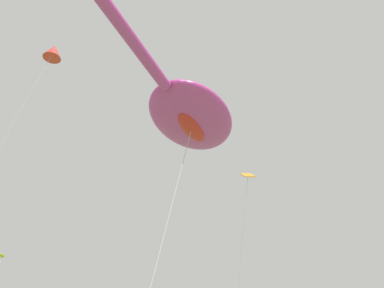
{
  "coord_description": "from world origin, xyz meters",
  "views": [
    {
      "loc": [
        -5.25,
        2.81,
        1.66
      ],
      "look_at": [
        -0.39,
        9.5,
        7.59
      ],
      "focal_mm": 36.71,
      "sensor_mm": 36.0,
      "label": 1
    }
  ],
  "objects": [
    {
      "name": "small_kite_diamond_red",
      "position": [
        -2.94,
        18.58,
        17.8
      ],
      "size": [
        3.13,
        1.29,
        18.34
      ],
      "rotation": [
        0.0,
        0.0,
        2.83
      ],
      "color": "red",
      "rests_on": "ground"
    },
    {
      "name": "big_show_kite",
      "position": [
        2.11,
        13.1,
        12.2
      ],
      "size": [
        8.81,
        6.01,
        12.83
      ],
      "rotation": [
        0.0,
        0.0,
        0.51
      ],
      "color": "#CC3899",
      "rests_on": "ground"
    },
    {
      "name": "small_kite_box_yellow",
      "position": [
        8.78,
        16.87,
        12.31
      ],
      "size": [
        0.74,
        3.84,
        13.68
      ],
      "rotation": [
        0.0,
        0.0,
        -1.75
      ],
      "color": "orange",
      "rests_on": "ground"
    },
    {
      "name": "small_kite_streamer_purple",
      "position": [
        -0.57,
        30.35,
        10.18
      ],
      "size": [
        0.79,
        3.83,
        10.82
      ],
      "rotation": [
        0.0,
        0.0,
        -1.64
      ],
      "color": "yellow",
      "rests_on": "ground"
    }
  ]
}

